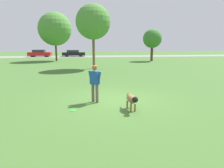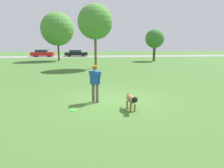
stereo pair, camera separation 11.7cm
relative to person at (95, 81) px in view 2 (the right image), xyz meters
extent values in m
plane|color=#426B2D|center=(0.82, 0.25, -0.92)|extent=(120.00, 120.00, 0.00)
cube|color=gray|center=(0.82, 32.43, -0.91)|extent=(120.00, 6.00, 0.01)
cylinder|color=#665B4C|center=(0.08, -0.06, -0.53)|extent=(0.18, 0.18, 0.79)
cylinder|color=#665B4C|center=(-0.08, 0.06, -0.53)|extent=(0.18, 0.18, 0.79)
cube|color=#1E4C93|center=(0.00, 0.00, 0.15)|extent=(0.44, 0.40, 0.56)
cylinder|color=#1E4C93|center=(0.17, -0.13, 0.15)|extent=(0.22, 0.19, 0.57)
cylinder|color=#1E4C93|center=(-0.17, 0.13, 0.15)|extent=(0.22, 0.19, 0.57)
sphere|color=brown|center=(0.00, 0.00, 0.56)|extent=(0.28, 0.28, 0.20)
cylinder|color=#D15B19|center=(0.00, 0.00, 0.63)|extent=(0.29, 0.29, 0.05)
ellipsoid|color=olive|center=(1.32, -1.16, -0.48)|extent=(0.36, 0.75, 0.29)
ellipsoid|color=black|center=(1.34, -1.36, -0.53)|extent=(0.22, 0.18, 0.16)
sphere|color=black|center=(1.36, -1.60, -0.40)|extent=(0.24, 0.24, 0.22)
cylinder|color=olive|center=(1.42, -1.38, -0.77)|extent=(0.08, 0.08, 0.29)
cylinder|color=olive|center=(1.26, -1.39, -0.77)|extent=(0.08, 0.08, 0.29)
cylinder|color=olive|center=(1.37, -0.93, -0.77)|extent=(0.08, 0.08, 0.29)
cylinder|color=olive|center=(1.21, -0.95, -0.77)|extent=(0.08, 0.08, 0.29)
cylinder|color=olive|center=(1.27, -0.72, -0.44)|extent=(0.07, 0.21, 0.18)
cylinder|color=#33D838|center=(-0.86, -1.04, -0.91)|extent=(0.22, 0.22, 0.02)
torus|color=#33D838|center=(-0.86, -1.04, -0.91)|extent=(0.22, 0.22, 0.02)
cylinder|color=brown|center=(0.38, 12.01, 0.73)|extent=(0.25, 0.25, 3.30)
sphere|color=#4C8938|center=(0.38, 12.01, 3.66)|extent=(3.41, 3.41, 3.41)
cylinder|color=#4C3826|center=(-4.78, 22.19, 0.48)|extent=(0.26, 0.26, 2.80)
sphere|color=#4C8938|center=(-4.78, 22.19, 3.66)|extent=(4.76, 4.76, 4.76)
cylinder|color=#4C3826|center=(9.13, 20.21, 0.19)|extent=(0.37, 0.37, 2.22)
sphere|color=#38752D|center=(9.13, 20.21, 2.31)|extent=(2.69, 2.69, 2.69)
cube|color=red|center=(-9.41, 32.45, -0.36)|extent=(4.39, 1.87, 0.69)
cube|color=#232D38|center=(-9.54, 32.46, 0.22)|extent=(2.31, 1.55, 0.47)
cylinder|color=black|center=(-8.08, 33.12, -0.61)|extent=(0.62, 0.23, 0.62)
cylinder|color=black|center=(-8.14, 31.67, -0.61)|extent=(0.62, 0.23, 0.62)
cylinder|color=black|center=(-10.67, 33.23, -0.61)|extent=(0.62, 0.23, 0.62)
cylinder|color=black|center=(-10.73, 31.79, -0.61)|extent=(0.62, 0.23, 0.62)
cube|color=black|center=(-2.91, 32.53, -0.40)|extent=(4.54, 2.00, 0.62)
cube|color=#232D38|center=(-3.04, 32.52, 0.15)|extent=(2.39, 1.64, 0.47)
cylinder|color=black|center=(-1.61, 33.36, -0.61)|extent=(0.63, 0.23, 0.62)
cylinder|color=black|center=(-1.53, 31.82, -0.61)|extent=(0.63, 0.23, 0.62)
cylinder|color=black|center=(-4.28, 33.23, -0.61)|extent=(0.63, 0.23, 0.62)
cylinder|color=black|center=(-4.21, 31.69, -0.61)|extent=(0.63, 0.23, 0.62)
camera|label=1|loc=(-0.31, -8.29, 1.54)|focal=32.00mm
camera|label=2|loc=(-0.19, -8.31, 1.54)|focal=32.00mm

